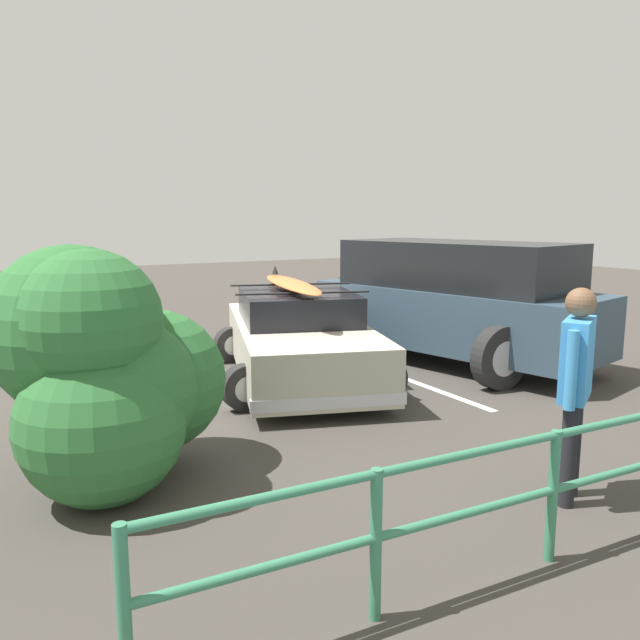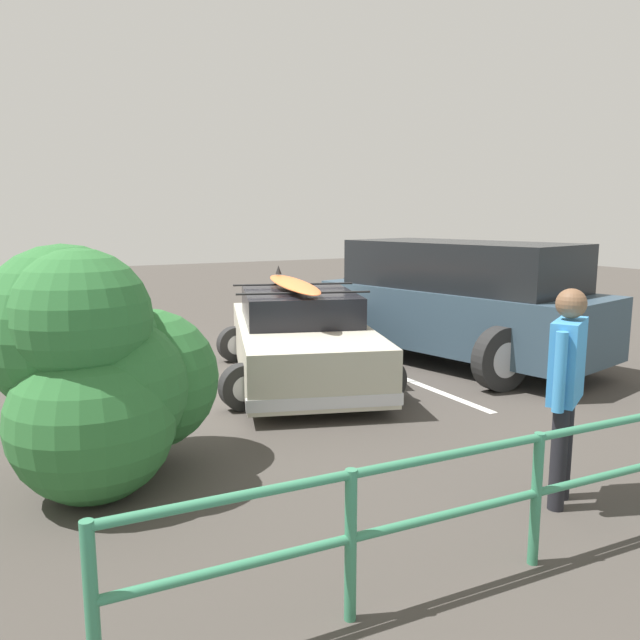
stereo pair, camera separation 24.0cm
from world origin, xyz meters
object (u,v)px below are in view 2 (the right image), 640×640
(sedan_car, at_px, (300,337))
(suv_car, at_px, (458,301))
(person_bystander, at_px, (566,377))
(bush_near_left, at_px, (101,367))

(sedan_car, bearing_deg, suv_car, 174.65)
(sedan_car, distance_m, person_bystander, 4.56)
(suv_car, relative_size, person_bystander, 2.78)
(bush_near_left, bearing_deg, person_bystander, 145.90)
(sedan_car, xyz_separation_m, suv_car, (-2.67, 0.25, 0.39))
(suv_car, distance_m, person_bystander, 4.99)
(person_bystander, height_order, bush_near_left, bush_near_left)
(suv_car, xyz_separation_m, person_bystander, (2.54, 4.29, 0.07))
(sedan_car, distance_m, suv_car, 2.71)
(suv_car, distance_m, bush_near_left, 6.11)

